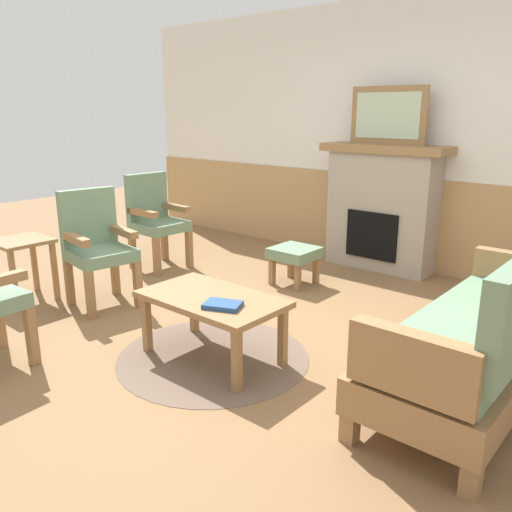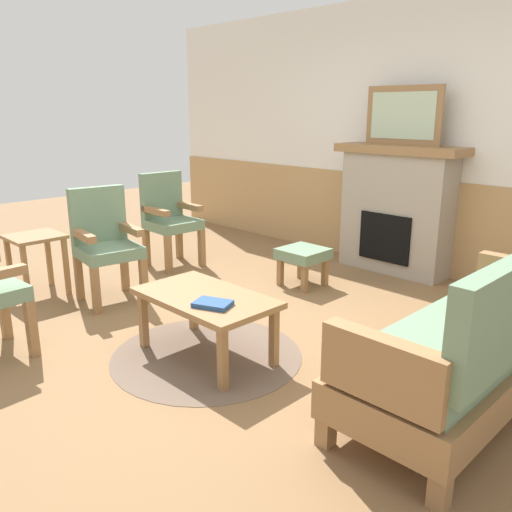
% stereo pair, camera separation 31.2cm
% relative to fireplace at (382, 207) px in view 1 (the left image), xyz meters
% --- Properties ---
extents(ground_plane, '(14.00, 14.00, 0.00)m').
position_rel_fireplace_xyz_m(ground_plane, '(0.00, -2.35, -0.65)').
color(ground_plane, olive).
extents(wall_back, '(7.20, 0.14, 2.70)m').
position_rel_fireplace_xyz_m(wall_back, '(0.00, 0.25, 0.66)').
color(wall_back, white).
rests_on(wall_back, ground_plane).
extents(fireplace, '(1.30, 0.44, 1.28)m').
position_rel_fireplace_xyz_m(fireplace, '(0.00, 0.00, 0.00)').
color(fireplace, '#A39989').
rests_on(fireplace, ground_plane).
extents(framed_picture, '(0.80, 0.04, 0.56)m').
position_rel_fireplace_xyz_m(framed_picture, '(0.00, 0.00, 0.91)').
color(framed_picture, olive).
rests_on(framed_picture, fireplace).
extents(couch, '(0.70, 1.80, 0.98)m').
position_rel_fireplace_xyz_m(couch, '(1.69, -1.99, -0.26)').
color(couch, olive).
rests_on(couch, ground_plane).
extents(coffee_table, '(0.96, 0.56, 0.44)m').
position_rel_fireplace_xyz_m(coffee_table, '(0.16, -2.63, -0.27)').
color(coffee_table, olive).
rests_on(coffee_table, ground_plane).
extents(round_rug, '(1.29, 1.29, 0.01)m').
position_rel_fireplace_xyz_m(round_rug, '(0.16, -2.63, -0.65)').
color(round_rug, brown).
rests_on(round_rug, ground_plane).
extents(book_on_table, '(0.27, 0.23, 0.03)m').
position_rel_fireplace_xyz_m(book_on_table, '(0.35, -2.72, -0.20)').
color(book_on_table, navy).
rests_on(book_on_table, coffee_table).
extents(footstool, '(0.40, 0.40, 0.36)m').
position_rel_fireplace_xyz_m(footstool, '(-0.35, -1.03, -0.37)').
color(footstool, olive).
rests_on(footstool, ground_plane).
extents(armchair_near_fireplace, '(0.50, 0.50, 0.98)m').
position_rel_fireplace_xyz_m(armchair_near_fireplace, '(-1.81, -1.50, -0.11)').
color(armchair_near_fireplace, olive).
rests_on(armchair_near_fireplace, ground_plane).
extents(armchair_by_window_left, '(0.55, 0.55, 0.98)m').
position_rel_fireplace_xyz_m(armchair_by_window_left, '(-1.31, -2.53, -0.11)').
color(armchair_by_window_left, olive).
rests_on(armchair_by_window_left, ground_plane).
extents(side_table, '(0.44, 0.44, 0.55)m').
position_rel_fireplace_xyz_m(side_table, '(-1.86, -2.91, -0.22)').
color(side_table, olive).
rests_on(side_table, ground_plane).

